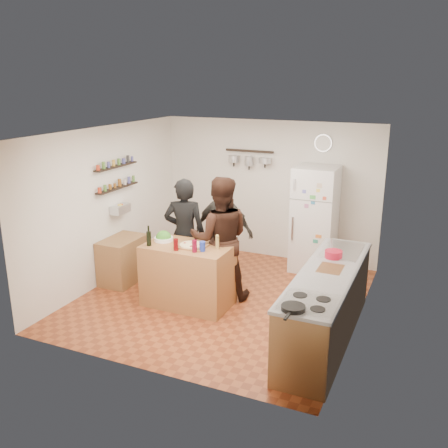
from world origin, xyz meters
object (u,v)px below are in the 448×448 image
at_px(wall_clock, 323,143).
at_px(side_table, 123,260).
at_px(fridge, 315,219).
at_px(person_center, 220,239).
at_px(salad_bowl, 164,239).
at_px(counter_run, 326,306).
at_px(skillet, 293,308).
at_px(prep_island, 188,275).
at_px(wine_bottle, 149,239).
at_px(salt_canister, 202,246).
at_px(red_bowl, 334,254).
at_px(pepper_mill, 217,243).
at_px(person_back, 224,232).
at_px(person_left, 185,234).

height_order(wall_clock, side_table, wall_clock).
relative_size(fridge, wall_clock, 6.00).
bearing_deg(fridge, person_center, -120.42).
bearing_deg(salad_bowl, counter_run, -5.41).
xyz_separation_m(counter_run, skillet, (-0.10, -1.19, 0.49)).
relative_size(prep_island, skillet, 4.95).
bearing_deg(person_center, counter_run, 136.60).
xyz_separation_m(wine_bottle, person_center, (0.82, 0.64, -0.08)).
bearing_deg(counter_run, prep_island, 174.87).
distance_m(salt_canister, person_center, 0.54).
relative_size(prep_island, side_table, 1.56).
bearing_deg(wall_clock, side_table, -141.86).
xyz_separation_m(salt_canister, red_bowl, (1.72, 0.45, -0.01)).
relative_size(person_center, counter_run, 0.71).
relative_size(pepper_mill, side_table, 0.21).
bearing_deg(pepper_mill, wall_clock, 70.09).
bearing_deg(salt_canister, person_back, 98.62).
height_order(pepper_mill, person_back, person_back).
bearing_deg(skillet, side_table, 152.89).
bearing_deg(salt_canister, person_center, 87.48).
height_order(person_center, red_bowl, person_center).
relative_size(prep_island, person_back, 0.74).
xyz_separation_m(wall_clock, side_table, (-2.69, -2.11, -1.78)).
height_order(person_back, fridge, fridge).
relative_size(person_left, wall_clock, 5.87).
height_order(wine_bottle, side_table, wine_bottle).
bearing_deg(wine_bottle, person_center, 37.94).
distance_m(person_center, wall_clock, 2.56).
relative_size(pepper_mill, fridge, 0.09).
bearing_deg(salt_canister, fridge, 65.52).
relative_size(prep_island, fridge, 0.69).
bearing_deg(counter_run, person_center, 160.78).
relative_size(salt_canister, side_table, 0.17).
relative_size(counter_run, wall_clock, 8.77).
height_order(person_center, skillet, person_center).
height_order(wine_bottle, person_left, person_left).
xyz_separation_m(person_center, counter_run, (1.74, -0.61, -0.48)).
height_order(salad_bowl, side_table, salad_bowl).
height_order(pepper_mill, wall_clock, wall_clock).
bearing_deg(red_bowl, prep_island, -170.71).
bearing_deg(person_left, prep_island, 102.84).
height_order(wine_bottle, wall_clock, wall_clock).
distance_m(person_center, red_bowl, 1.70).
distance_m(prep_island, wine_bottle, 0.78).
height_order(salad_bowl, wall_clock, wall_clock).
distance_m(wine_bottle, red_bowl, 2.58).
relative_size(salad_bowl, person_back, 0.16).
bearing_deg(counter_run, salt_canister, 177.87).
xyz_separation_m(prep_island, person_left, (-0.34, 0.55, 0.43)).
height_order(person_back, counter_run, person_back).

